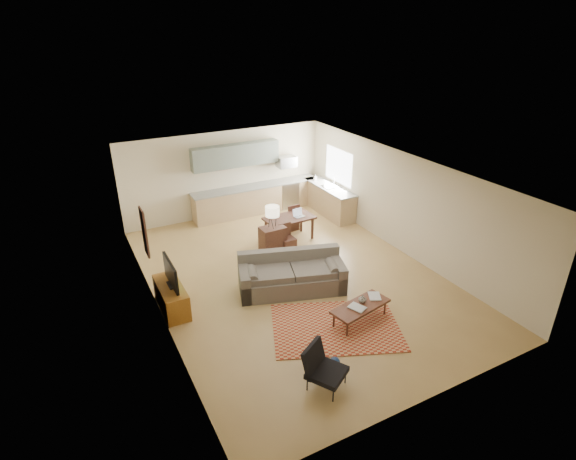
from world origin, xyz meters
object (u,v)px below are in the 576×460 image
armchair (327,369)px  console_table (273,240)px  sofa (292,273)px  coffee_table (360,313)px  tv_credenza (171,297)px  dining_table (289,228)px

armchair → console_table: bearing=43.2°
sofa → coffee_table: (0.69, -1.73, -0.24)m
console_table → tv_credenza: bearing=-159.2°
sofa → tv_credenza: (-2.67, 0.54, -0.14)m
coffee_table → armchair: (-1.62, -1.26, 0.19)m
tv_credenza → dining_table: bearing=25.3°
armchair → dining_table: 5.75m
sofa → console_table: 1.89m
tv_credenza → console_table: 3.35m
coffee_table → tv_credenza: bearing=134.4°
armchair → sofa: bearing=41.5°
sofa → coffee_table: 1.88m
armchair → coffee_table: bearing=6.6°
console_table → dining_table: 0.93m
sofa → tv_credenza: bearing=-173.8°
dining_table → armchair: bearing=-115.1°
coffee_table → tv_credenza: size_ratio=1.03×
sofa → console_table: sofa is taller
coffee_table → armchair: armchair is taller
armchair → console_table: armchair is taller
dining_table → coffee_table: bearing=-100.5°
sofa → armchair: size_ratio=3.24×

